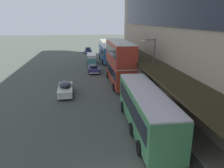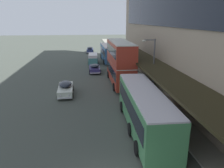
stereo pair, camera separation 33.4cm
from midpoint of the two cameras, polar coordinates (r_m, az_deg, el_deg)
transit_bus_kerbside_front at (r=46.36m, az=-0.70°, el=8.34°), size 2.97×10.26×3.41m
transit_bus_kerbside_rear at (r=29.61m, az=2.45°, el=5.94°), size 2.83×9.98×5.79m
transit_bus_kerbside_far at (r=17.50m, az=8.93°, el=-6.12°), size 2.85×10.97×3.31m
sedan_trailing_mid at (r=26.32m, az=-11.69°, el=-1.11°), size 1.93×4.71×1.52m
sedan_lead_mid at (r=36.69m, az=-4.31°, el=4.15°), size 1.85×4.23×1.46m
sedan_second_near at (r=58.93m, az=-5.60°, el=8.87°), size 1.91×4.55×1.58m
vw_van at (r=44.20m, az=-4.78°, el=6.75°), size 2.02×4.61×1.96m
street_lamp at (r=24.55m, az=10.84°, el=5.30°), size 1.50×0.28×6.41m
fire_hydrant at (r=20.26m, az=15.97°, el=-7.66°), size 0.20×0.40×0.70m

